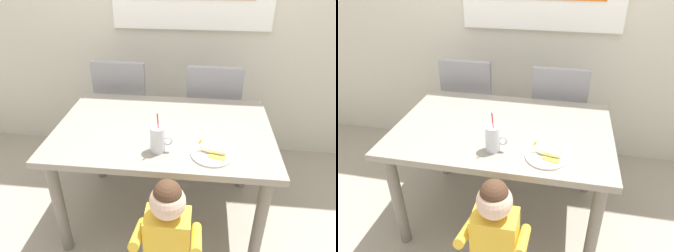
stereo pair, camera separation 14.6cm
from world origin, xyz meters
The scene contains 8 objects.
ground_plane centered at (0.00, 0.00, 0.00)m, with size 24.00×24.00×0.00m, color #9E9384.
dining_table centered at (0.00, 0.00, 0.64)m, with size 1.35×0.91×0.74m.
dining_chair_left centered at (-0.43, 0.68, 0.54)m, with size 0.44×0.45×0.96m.
dining_chair_right centered at (0.33, 0.65, 0.54)m, with size 0.44×0.44×0.96m.
toddler_standing centered at (0.10, -0.64, 0.53)m, with size 0.33×0.24×0.84m.
milk_cup centered at (0.00, -0.26, 0.81)m, with size 0.13×0.08×0.25m.
snack_plate centered at (0.30, -0.28, 0.75)m, with size 0.23×0.23×0.01m, color white.
peeled_banana centered at (0.31, -0.27, 0.77)m, with size 0.18×0.13×0.07m.
Camera 2 is at (0.36, -1.65, 1.72)m, focal length 33.12 mm.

